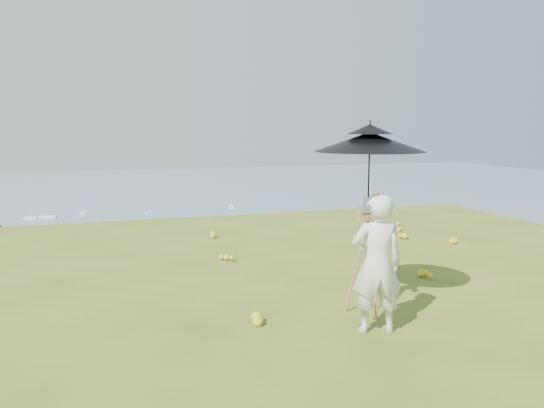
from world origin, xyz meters
name	(u,v)px	position (x,y,z in m)	size (l,w,h in m)	color
ground	(336,293)	(0.00, 0.00, 0.00)	(14.00, 14.00, 0.00)	#3E5E1B
shoreline_tier	(133,372)	(0.00, 75.00, -36.00)	(170.00, 28.00, 8.00)	#685F53
bay_water	(112,208)	(0.00, 240.00, -34.00)	(700.00, 700.00, 0.00)	#718EA2
slope_trees	(151,344)	(0.00, 35.00, -15.00)	(110.00, 50.00, 6.00)	#164915
harbor_town	(131,333)	(0.00, 75.00, -29.50)	(110.00, 22.00, 5.00)	silver
moored_boats	(74,247)	(-12.50, 161.00, -33.65)	(140.00, 140.00, 0.70)	silver
wildflowers	(329,284)	(0.00, 0.25, 0.06)	(10.00, 10.50, 0.12)	gold
painter	(377,264)	(-0.18, -1.47, 0.80)	(0.59, 0.39, 1.61)	silver
field_easel	(368,256)	(0.01, -0.89, 0.75)	(0.57, 0.57, 1.50)	#A77E46
sun_umbrella	(369,169)	(0.01, -0.86, 1.83)	(1.36, 1.36, 1.20)	black
painter_cap	(379,198)	(-0.18, -1.47, 1.56)	(0.20, 0.24, 0.10)	#C96E7A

